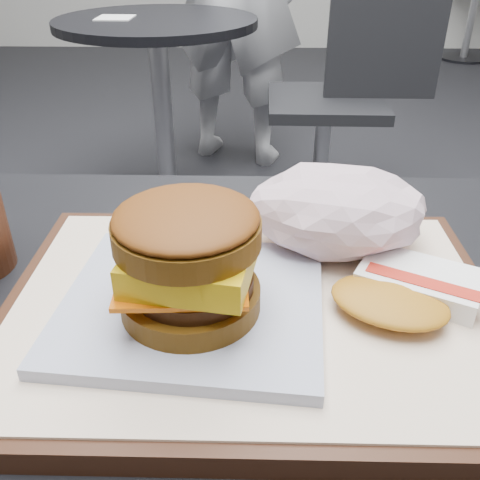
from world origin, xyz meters
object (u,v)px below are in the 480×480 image
Objects in this scene: neighbor_table at (160,77)px; breakfast_sandwich at (190,271)px; hash_brown at (406,290)px; neighbor_chair at (345,89)px; serving_tray at (251,310)px; crumpled_wrapper at (338,210)px.

breakfast_sandwich is at bearing -79.94° from neighbor_table.
neighbor_chair reaches higher than hash_brown.
neighbor_table is at bearing 101.64° from serving_tray.
neighbor_table is 0.85× the size of neighbor_chair.
breakfast_sandwich is 1.69m from neighbor_table.
breakfast_sandwich is 0.23× the size of neighbor_chair.
breakfast_sandwich reaches higher than neighbor_chair.
neighbor_table is (-0.29, 1.64, -0.28)m from breakfast_sandwich.
crumpled_wrapper is (0.07, 0.08, 0.04)m from serving_tray.
hash_brown reaches higher than serving_tray.
hash_brown is 0.10m from crumpled_wrapper.
neighbor_table is at bearing -179.59° from neighbor_chair.
serving_tray is 0.43× the size of neighbor_chair.
crumpled_wrapper reaches higher than neighbor_table.
serving_tray is 1.68m from neighbor_chair.
hash_brown is at bearing -63.01° from crumpled_wrapper.
crumpled_wrapper is at bearing -99.67° from neighbor_chair.
hash_brown is 0.88× the size of crumpled_wrapper.
neighbor_chair is (0.67, 0.00, -0.04)m from neighbor_table.
breakfast_sandwich reaches higher than hash_brown.
crumpled_wrapper is (-0.04, 0.08, 0.02)m from hash_brown.
crumpled_wrapper is 1.62m from neighbor_table.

